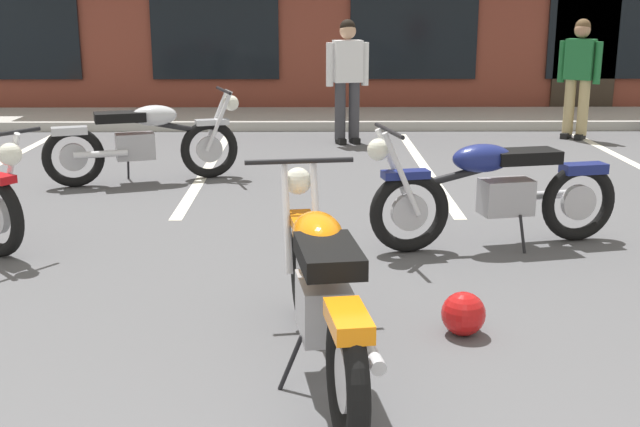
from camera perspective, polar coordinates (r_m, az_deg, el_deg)
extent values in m
plane|color=#515154|center=(5.39, 0.03, -5.58)|extent=(80.00, 80.00, 0.00)
cube|color=#A8A59E|center=(12.99, -0.37, 6.83)|extent=(22.00, 1.80, 0.14)
cube|color=brown|center=(16.84, -0.45, 14.83)|extent=(17.12, 5.57, 3.75)
cube|color=black|center=(14.91, -21.04, 12.23)|extent=(2.19, 0.06, 1.70)
cube|color=black|center=(14.12, -7.55, 12.97)|extent=(2.19, 0.06, 1.70)
cube|color=black|center=(14.13, 6.74, 13.00)|extent=(2.19, 0.06, 1.70)
cube|color=black|center=(14.95, 20.19, 12.31)|extent=(2.19, 0.06, 1.70)
cube|color=#33281E|center=(14.82, 18.48, 10.89)|extent=(1.10, 0.06, 2.10)
cube|color=silver|center=(9.53, -8.00, 3.33)|extent=(0.12, 4.80, 0.01)
cube|color=silver|center=(9.55, 7.46, 3.37)|extent=(0.12, 4.80, 0.01)
cube|color=silver|center=(10.22, 21.86, 3.18)|extent=(0.12, 4.80, 0.01)
torus|color=black|center=(3.49, 1.94, -11.79)|extent=(0.19, 0.65, 0.64)
cylinder|color=#B7B7BC|center=(3.49, 1.94, -11.79)|extent=(0.10, 0.29, 0.29)
torus|color=black|center=(4.80, -1.18, -4.15)|extent=(0.19, 0.65, 0.64)
cylinder|color=#B7B7BC|center=(4.80, -1.18, -4.15)|extent=(0.10, 0.29, 0.29)
cylinder|color=silver|center=(4.79, -2.42, -0.20)|extent=(0.09, 0.33, 0.66)
cylinder|color=silver|center=(4.82, -0.29, -0.11)|extent=(0.09, 0.33, 0.66)
cylinder|color=black|center=(4.81, -1.49, 3.78)|extent=(0.66, 0.12, 0.03)
sphere|color=silver|center=(4.92, -1.60, 2.35)|extent=(0.19, 0.19, 0.17)
cube|color=orange|center=(4.75, -1.26, -0.57)|extent=(0.19, 0.38, 0.06)
cube|color=#9E9EA3|center=(4.03, 0.29, -6.74)|extent=(0.29, 0.43, 0.28)
cylinder|color=silver|center=(3.74, 3.33, -9.24)|extent=(0.14, 0.55, 0.07)
cylinder|color=black|center=(4.14, -0.13, -2.63)|extent=(0.19, 0.94, 0.26)
ellipsoid|color=orange|center=(4.13, -0.17, -1.49)|extent=(0.32, 0.51, 0.22)
cube|color=black|center=(3.79, 0.62, -3.01)|extent=(0.35, 0.55, 0.10)
cube|color=orange|center=(3.35, 2.04, -7.66)|extent=(0.21, 0.38, 0.08)
cylinder|color=black|center=(4.05, -2.12, -10.65)|extent=(0.14, 0.04, 0.29)
torus|color=black|center=(8.74, -17.25, 3.88)|extent=(0.64, 0.30, 0.64)
cylinder|color=#B7B7BC|center=(8.74, -17.25, 3.88)|extent=(0.29, 0.15, 0.29)
torus|color=black|center=(8.89, -7.94, 4.58)|extent=(0.64, 0.30, 0.64)
cylinder|color=#B7B7BC|center=(8.89, -7.94, 4.58)|extent=(0.29, 0.15, 0.29)
cylinder|color=silver|center=(8.95, -7.49, 6.74)|extent=(0.32, 0.14, 0.66)
cylinder|color=silver|center=(8.77, -7.25, 6.59)|extent=(0.32, 0.14, 0.66)
cylinder|color=black|center=(8.84, -6.93, 8.75)|extent=(0.24, 0.64, 0.03)
sphere|color=silver|center=(8.87, -6.39, 7.88)|extent=(0.21, 0.21, 0.17)
cube|color=silver|center=(8.85, -7.75, 6.51)|extent=(0.39, 0.25, 0.06)
cube|color=#9E9EA3|center=(8.77, -13.11, 4.72)|extent=(0.45, 0.35, 0.28)
cylinder|color=silver|center=(8.61, -15.44, 4.12)|extent=(0.54, 0.24, 0.07)
cylinder|color=black|center=(8.75, -11.89, 6.37)|extent=(0.91, 0.35, 0.26)
ellipsoid|color=silver|center=(8.74, -11.79, 6.89)|extent=(0.54, 0.40, 0.22)
cube|color=black|center=(8.70, -14.15, 6.73)|extent=(0.58, 0.43, 0.10)
cube|color=silver|center=(8.70, -17.53, 5.68)|extent=(0.39, 0.26, 0.08)
cylinder|color=black|center=(8.98, -13.58, 3.24)|extent=(0.06, 0.14, 0.29)
cylinder|color=silver|center=(6.42, -21.36, 2.66)|extent=(0.29, 0.22, 0.66)
cylinder|color=black|center=(6.25, -21.89, 5.29)|extent=(0.40, 0.56, 0.03)
sphere|color=silver|center=(6.21, -21.34, 3.97)|extent=(0.24, 0.24, 0.17)
torus|color=black|center=(6.77, 18.04, 0.76)|extent=(0.65, 0.23, 0.64)
cylinder|color=#B7B7BC|center=(6.77, 18.04, 0.76)|extent=(0.29, 0.12, 0.29)
torus|color=black|center=(6.18, 6.43, 0.10)|extent=(0.65, 0.23, 0.64)
cylinder|color=#B7B7BC|center=(6.18, 6.43, 0.10)|extent=(0.29, 0.12, 0.29)
cylinder|color=silver|center=(5.99, 5.89, 2.79)|extent=(0.33, 0.11, 0.66)
cylinder|color=silver|center=(6.16, 5.36, 3.13)|extent=(0.33, 0.11, 0.66)
cylinder|color=black|center=(5.99, 4.97, 5.93)|extent=(0.17, 0.65, 0.03)
sphere|color=silver|center=(5.99, 4.20, 4.59)|extent=(0.20, 0.20, 0.17)
cube|color=navy|center=(6.10, 6.15, 2.80)|extent=(0.38, 0.21, 0.06)
cube|color=#9E9EA3|center=(6.46, 13.19, 1.17)|extent=(0.44, 0.32, 0.28)
cylinder|color=silver|center=(6.75, 15.50, 1.27)|extent=(0.55, 0.18, 0.07)
cylinder|color=black|center=(6.32, 11.67, 3.20)|extent=(0.93, 0.25, 0.26)
ellipsoid|color=navy|center=(6.30, 11.55, 3.91)|extent=(0.52, 0.35, 0.22)
cube|color=black|center=(6.45, 14.48, 3.99)|extent=(0.57, 0.38, 0.10)
cube|color=navy|center=(6.72, 18.38, 3.09)|extent=(0.39, 0.23, 0.08)
cylinder|color=black|center=(6.40, 14.30, -1.44)|extent=(0.05, 0.14, 0.29)
cube|color=black|center=(11.08, 2.50, 5.26)|extent=(0.16, 0.26, 0.08)
cube|color=black|center=(11.02, 1.50, 5.22)|extent=(0.16, 0.26, 0.08)
cylinder|color=#38383D|center=(11.05, 2.46, 7.44)|extent=(0.18, 0.18, 0.80)
cylinder|color=#38383D|center=(11.00, 1.45, 7.41)|extent=(0.18, 0.18, 0.80)
cube|color=silver|center=(10.96, 1.99, 10.85)|extent=(0.42, 0.31, 0.56)
cylinder|color=silver|center=(11.04, 3.25, 10.66)|extent=(0.12, 0.12, 0.58)
cylinder|color=silver|center=(10.89, 0.70, 10.62)|extent=(0.12, 0.12, 0.58)
sphere|color=tan|center=(10.94, 2.01, 12.94)|extent=(0.27, 0.27, 0.22)
sphere|color=black|center=(10.95, 1.99, 13.20)|extent=(0.25, 0.25, 0.21)
cube|color=black|center=(11.96, 18.13, 5.25)|extent=(0.22, 0.25, 0.08)
cube|color=black|center=(12.02, 17.22, 5.37)|extent=(0.22, 0.25, 0.08)
cylinder|color=tan|center=(11.94, 18.35, 7.26)|extent=(0.21, 0.21, 0.80)
cylinder|color=tan|center=(12.00, 17.43, 7.37)|extent=(0.21, 0.21, 0.80)
cube|color=#1E6633|center=(11.91, 18.14, 10.46)|extent=(0.44, 0.40, 0.56)
cylinder|color=#1E6633|center=(11.84, 19.30, 10.15)|extent=(0.14, 0.14, 0.58)
cylinder|color=#1E6633|center=(11.98, 16.97, 10.38)|extent=(0.14, 0.14, 0.58)
sphere|color=#A07556|center=(11.89, 18.30, 12.38)|extent=(0.31, 0.31, 0.22)
sphere|color=brown|center=(11.90, 18.33, 12.62)|extent=(0.29, 0.29, 0.21)
sphere|color=#B71414|center=(4.74, 10.24, -7.09)|extent=(0.26, 0.26, 0.26)
cube|color=black|center=(4.84, 10.01, -6.70)|extent=(0.18, 0.03, 0.09)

